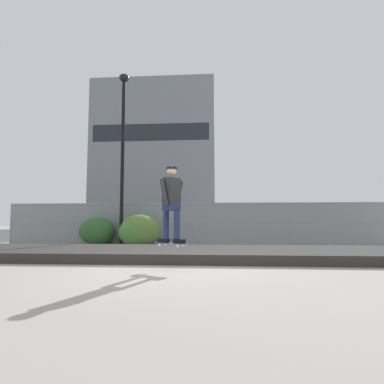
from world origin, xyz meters
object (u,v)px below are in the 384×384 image
at_px(parked_car_near, 105,225).
at_px(parked_car_mid, 204,225).
at_px(shrub_left, 97,231).
at_px(shrub_right, 140,230).
at_px(skater, 172,199).
at_px(skateboard, 171,244).
at_px(street_lamp, 123,138).
at_px(shrub_center, 136,232).

relative_size(parked_car_near, parked_car_mid, 0.98).
bearing_deg(shrub_left, shrub_right, -9.44).
bearing_deg(parked_car_mid, parked_car_near, 176.03).
bearing_deg(skater, parked_car_near, 115.96).
height_order(skateboard, shrub_right, shrub_right).
height_order(street_lamp, shrub_center, street_lamp).
bearing_deg(parked_car_near, shrub_right, -54.09).
distance_m(skater, parked_car_mid, 10.20).
height_order(skateboard, skater, skater).
bearing_deg(skater, shrub_right, 108.99).
bearing_deg(parked_car_near, skater, -64.04).
height_order(skater, parked_car_mid, skater).
relative_size(skater, shrub_center, 1.12).
distance_m(parked_car_near, shrub_right, 4.90).
xyz_separation_m(skater, shrub_center, (-2.39, 6.47, -0.94)).
height_order(parked_car_near, parked_car_mid, same).
distance_m(skateboard, street_lamp, 8.49).
relative_size(skater, parked_car_near, 0.38).
distance_m(skater, shrub_right, 7.02).
height_order(skater, street_lamp, street_lamp).
distance_m(skateboard, parked_car_near, 11.74).
distance_m(skater, shrub_center, 6.96).
xyz_separation_m(parked_car_mid, shrub_center, (-2.68, -3.70, -0.26)).
relative_size(shrub_left, shrub_right, 0.92).
xyz_separation_m(parked_car_near, shrub_center, (2.75, -4.07, -0.26)).
relative_size(street_lamp, shrub_left, 4.89).
bearing_deg(street_lamp, shrub_center, -20.57).
distance_m(skateboard, skater, 0.95).
bearing_deg(parked_car_mid, shrub_center, -125.97).
bearing_deg(street_lamp, parked_car_mid, 45.09).
distance_m(street_lamp, shrub_center, 4.15).
bearing_deg(shrub_center, skateboard, -69.74).
distance_m(parked_car_near, shrub_center, 4.92).
distance_m(skateboard, parked_car_mid, 10.18).
bearing_deg(skateboard, parked_car_mid, 88.34).
bearing_deg(shrub_right, skater, -71.01).
bearing_deg(street_lamp, skater, -65.19).
distance_m(shrub_left, shrub_right, 2.00).
relative_size(skateboard, skater, 0.47).
xyz_separation_m(skateboard, parked_car_near, (-5.14, 10.55, 0.28)).
bearing_deg(skateboard, shrub_left, 121.50).
bearing_deg(shrub_left, street_lamp, -8.47).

